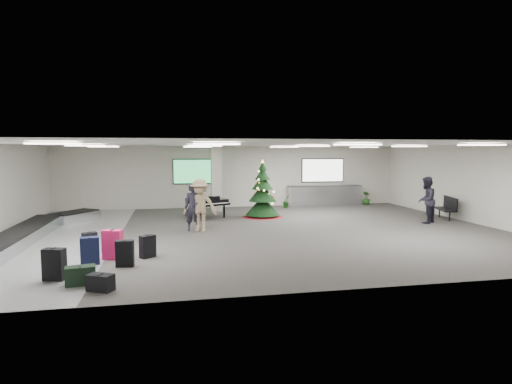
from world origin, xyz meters
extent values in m
plane|color=#3D3A38|center=(0.00, 0.00, 0.00)|extent=(18.00, 18.00, 0.00)
cube|color=#BCB9AC|center=(0.00, 7.00, 1.60)|extent=(18.00, 0.02, 3.20)
cube|color=#BCB9AC|center=(0.00, -7.00, 1.60)|extent=(18.00, 0.02, 3.20)
cube|color=#BCB9AC|center=(9.00, 0.00, 1.60)|extent=(0.02, 14.00, 3.20)
cube|color=silver|center=(0.00, 0.00, 3.20)|extent=(18.00, 14.00, 0.02)
cube|color=slate|center=(-7.00, 0.00, 0.00)|extent=(4.00, 14.00, 0.01)
cube|color=#BBB8AB|center=(-1.00, 5.60, 1.60)|extent=(0.50, 0.50, 3.20)
cube|color=green|center=(-2.00, 6.95, 1.90)|extent=(2.20, 0.08, 1.30)
cube|color=white|center=(5.00, 6.95, 1.90)|extent=(2.40, 0.08, 1.30)
cube|color=white|center=(-6.00, -4.00, 3.14)|extent=(1.20, 0.60, 0.04)
cube|color=white|center=(-6.00, 0.00, 3.14)|extent=(1.20, 0.60, 0.04)
cube|color=white|center=(-6.00, 4.00, 3.14)|extent=(1.20, 0.60, 0.04)
cube|color=white|center=(-2.00, -4.00, 3.14)|extent=(1.20, 0.60, 0.04)
cube|color=white|center=(-2.00, 0.00, 3.14)|extent=(1.20, 0.60, 0.04)
cube|color=white|center=(-2.00, 4.00, 3.14)|extent=(1.20, 0.60, 0.04)
cube|color=white|center=(2.00, -4.00, 3.14)|extent=(1.20, 0.60, 0.04)
cube|color=white|center=(2.00, 0.00, 3.14)|extent=(1.20, 0.60, 0.04)
cube|color=white|center=(2.00, 4.00, 3.14)|extent=(1.20, 0.60, 0.04)
cube|color=white|center=(6.00, -4.00, 3.14)|extent=(1.20, 0.60, 0.04)
cube|color=white|center=(6.00, 0.00, 3.14)|extent=(1.20, 0.60, 0.04)
cube|color=white|center=(6.00, 4.00, 3.14)|extent=(1.20, 0.60, 0.04)
cube|color=silver|center=(-8.00, -1.00, 0.19)|extent=(1.00, 8.00, 0.38)
cube|color=black|center=(-8.00, -1.00, 0.40)|extent=(0.95, 7.90, 0.05)
cube|color=silver|center=(-7.20, 3.60, 0.19)|extent=(1.97, 2.21, 0.38)
cube|color=black|center=(-7.20, 3.60, 0.40)|extent=(1.87, 2.10, 0.05)
cube|color=silver|center=(5.00, 6.65, 0.53)|extent=(4.00, 0.60, 1.05)
cube|color=#2E2D30|center=(5.00, 6.65, 1.06)|extent=(4.05, 0.65, 0.04)
cube|color=black|center=(-5.85, -5.05, 0.37)|extent=(0.53, 0.38, 0.74)
cube|color=black|center=(-5.85, -5.05, 0.75)|extent=(0.07, 0.16, 0.02)
cube|color=black|center=(-4.39, -4.15, 0.34)|extent=(0.46, 0.27, 0.68)
cube|color=black|center=(-4.39, -4.15, 0.69)|extent=(0.05, 0.14, 0.02)
cube|color=#D01B54|center=(-4.79, -3.30, 0.40)|extent=(0.58, 0.43, 0.81)
cube|color=black|center=(-4.79, -3.30, 0.82)|extent=(0.08, 0.18, 0.02)
cube|color=black|center=(-3.86, -3.30, 0.31)|extent=(0.47, 0.43, 0.63)
cube|color=black|center=(-3.86, -3.30, 0.64)|extent=(0.11, 0.13, 0.02)
cube|color=black|center=(-5.30, -3.76, 0.36)|extent=(0.51, 0.34, 0.72)
cube|color=black|center=(-5.30, -3.76, 0.73)|extent=(0.05, 0.17, 0.02)
cube|color=black|center=(-5.19, -5.53, 0.21)|extent=(0.68, 0.42, 0.42)
cube|color=black|center=(-5.19, -5.53, 0.43)|extent=(0.06, 0.19, 0.02)
cube|color=black|center=(-5.55, -2.36, 0.30)|extent=(0.46, 0.39, 0.59)
cube|color=black|center=(-5.55, -2.36, 0.60)|extent=(0.09, 0.14, 0.02)
cube|color=black|center=(-4.70, -6.03, 0.18)|extent=(0.62, 0.52, 0.35)
cube|color=black|center=(-4.70, -6.03, 0.36)|extent=(0.11, 0.17, 0.02)
cone|color=maroon|center=(0.83, 3.28, 0.06)|extent=(1.82, 1.82, 0.12)
cylinder|color=#3F2819|center=(0.83, 3.28, 0.24)|extent=(0.12, 0.12, 0.48)
cone|color=black|center=(0.83, 3.28, 0.53)|extent=(1.54, 1.54, 0.86)
cone|color=black|center=(0.83, 3.28, 1.10)|extent=(1.25, 1.25, 0.77)
cone|color=black|center=(0.83, 3.28, 1.58)|extent=(0.96, 0.96, 0.67)
cone|color=black|center=(0.83, 3.28, 1.97)|extent=(0.67, 0.67, 0.58)
cone|color=black|center=(0.83, 3.28, 2.30)|extent=(0.38, 0.38, 0.43)
cone|color=#FFE566|center=(0.83, 3.28, 2.51)|extent=(0.15, 0.15, 0.17)
cube|color=black|center=(-1.63, 3.68, 0.72)|extent=(1.87, 1.96, 0.25)
cube|color=black|center=(-1.29, 2.92, 0.65)|extent=(1.27, 0.76, 0.09)
cube|color=white|center=(-1.28, 2.89, 0.70)|extent=(1.09, 0.58, 0.02)
cube|color=black|center=(-1.38, 3.12, 0.90)|extent=(0.57, 0.28, 0.19)
cylinder|color=black|center=(-1.86, 2.90, 0.30)|extent=(0.09, 0.09, 0.60)
cylinder|color=black|center=(-0.90, 3.33, 0.30)|extent=(0.09, 0.09, 0.60)
cylinder|color=black|center=(-1.89, 4.24, 0.30)|extent=(0.09, 0.09, 0.60)
cube|color=black|center=(8.47, 1.12, 0.43)|extent=(0.91, 1.62, 0.06)
cylinder|color=black|center=(8.47, 0.50, 0.21)|extent=(0.06, 0.06, 0.41)
cylinder|color=black|center=(8.47, 1.73, 0.21)|extent=(0.06, 0.06, 0.41)
cube|color=black|center=(8.71, 1.12, 0.72)|extent=(0.47, 1.50, 0.51)
imported|color=black|center=(-2.40, 0.52, 0.89)|extent=(0.67, 0.45, 1.77)
imported|color=#987F5E|center=(-2.16, 0.35, 0.97)|extent=(1.43, 1.12, 1.95)
imported|color=black|center=(7.06, 0.34, 0.96)|extent=(1.18, 1.14, 1.91)
imported|color=#194315|center=(2.70, 6.07, 0.37)|extent=(0.52, 0.50, 0.74)
imported|color=#194315|center=(7.36, 6.42, 0.37)|extent=(0.57, 0.57, 0.74)
camera|label=1|loc=(-3.19, -15.34, 2.96)|focal=30.00mm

